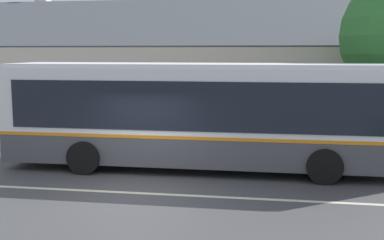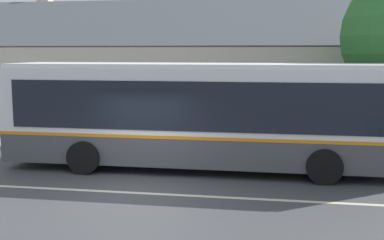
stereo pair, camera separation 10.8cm
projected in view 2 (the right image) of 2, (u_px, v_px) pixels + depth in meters
name	position (u px, v px, depth m)	size (l,w,h in m)	color
ground_plane	(130.00, 193.00, 12.50)	(300.00, 300.00, 0.00)	#424244
sidewalk_far	(176.00, 146.00, 18.35)	(60.00, 3.00, 0.15)	#9E9E99
lane_divider_stripe	(130.00, 193.00, 12.50)	(60.00, 0.16, 0.01)	beige
community_building	(165.00, 81.00, 26.40)	(27.44, 10.23, 7.44)	beige
transit_bus	(199.00, 113.00, 14.86)	(12.03, 2.81, 3.28)	#47474C
bench_by_building	(80.00, 131.00, 18.86)	(1.52, 0.51, 0.94)	#4C4C4C
bench_down_street	(191.00, 135.00, 17.83)	(1.55, 0.51, 0.94)	#4C4C4C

